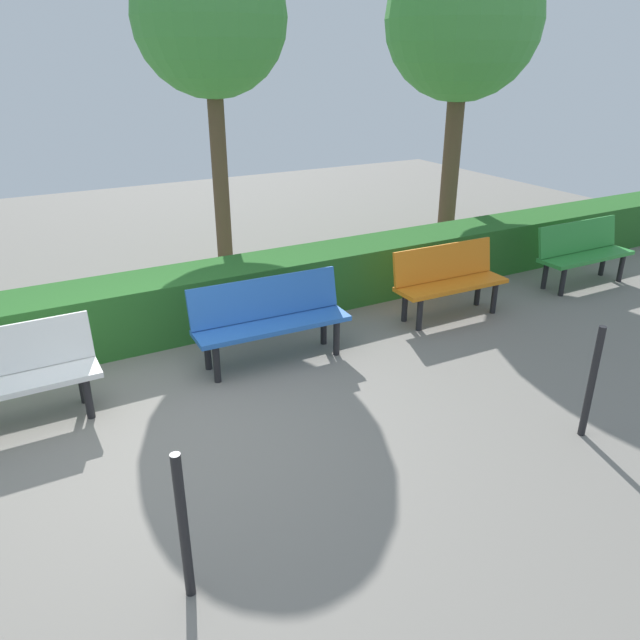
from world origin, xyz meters
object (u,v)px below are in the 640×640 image
object	(u,v)px
bench_orange	(448,278)
tree_mid	(210,20)
bench_blue	(270,316)
bench_white	(2,375)
bench_green	(583,250)
tree_near	(463,22)

from	to	relation	value
bench_orange	tree_mid	distance (m)	4.55
bench_blue	bench_white	bearing A→B (deg)	3.26
bench_green	tree_mid	world-z (taller)	tree_mid
bench_orange	bench_blue	size ratio (longest dim) A/B	0.88
bench_blue	tree_mid	bearing A→B (deg)	-100.03
bench_blue	tree_near	bearing A→B (deg)	-147.23
bench_blue	bench_white	xyz separation A→B (m)	(2.48, 0.04, -0.00)
bench_green	bench_white	bearing A→B (deg)	0.85
bench_orange	bench_white	size ratio (longest dim) A/B	0.94
tree_mid	bench_white	bearing A→B (deg)	44.98
bench_white	tree_near	world-z (taller)	tree_near
bench_green	bench_blue	bearing A→B (deg)	0.55
bench_blue	tree_near	size ratio (longest dim) A/B	0.35
bench_white	tree_near	bearing A→B (deg)	-159.21
tree_near	bench_green	bearing A→B (deg)	93.27
bench_orange	bench_blue	distance (m)	2.38
bench_blue	tree_mid	xyz separation A→B (m)	(-0.68, -3.11, 2.88)
tree_mid	bench_blue	bearing A→B (deg)	77.74
bench_green	tree_mid	xyz separation A→B (m)	(4.05, -3.10, 2.88)
bench_green	tree_mid	bearing A→B (deg)	-37.00
bench_green	tree_near	bearing A→B (deg)	-86.35
tree_near	bench_orange	bearing A→B (deg)	50.47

